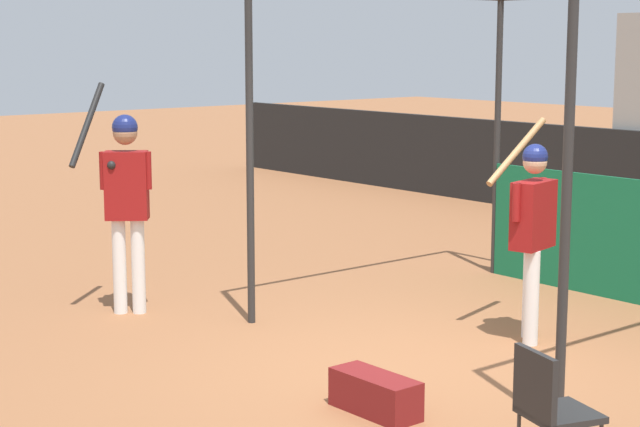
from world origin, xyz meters
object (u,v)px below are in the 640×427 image
(player_waiting, at_px, (126,192))
(baseball, at_px, (560,357))
(folding_chair, at_px, (548,403))
(equipment_bag, at_px, (375,394))
(player_batter, at_px, (532,223))

(player_waiting, distance_m, baseball, 4.30)
(folding_chair, relative_size, equipment_bag, 1.20)
(folding_chair, bearing_deg, baseball, 143.68)
(player_waiting, bearing_deg, baseball, 155.43)
(player_waiting, distance_m, equipment_bag, 3.75)
(player_batter, bearing_deg, folding_chair, -151.13)
(equipment_bag, height_order, baseball, equipment_bag)
(player_waiting, relative_size, baseball, 29.92)
(equipment_bag, distance_m, baseball, 2.00)
(equipment_bag, bearing_deg, folding_chair, -3.09)
(player_waiting, bearing_deg, folding_chair, 125.97)
(player_waiting, height_order, baseball, player_waiting)
(folding_chair, distance_m, equipment_bag, 1.63)
(folding_chair, height_order, baseball, folding_chair)
(player_batter, distance_m, folding_chair, 3.21)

